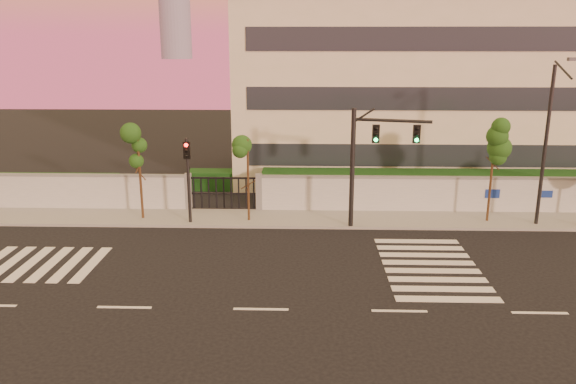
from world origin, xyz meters
The scene contains 12 objects.
ground centered at (0.00, 0.00, 0.00)m, with size 120.00×120.00×0.00m, color black.
sidewalk centered at (0.00, 10.50, 0.07)m, with size 60.00×3.00×0.15m, color gray.
perimeter_wall centered at (0.10, 12.00, 1.07)m, with size 60.00×0.36×2.20m.
hedge_row centered at (1.17, 14.74, 0.82)m, with size 41.00×4.25×1.80m.
institutional_building centered at (9.00, 21.99, 6.16)m, with size 24.40×12.40×12.25m.
road_markings centered at (-1.58, 3.76, 0.01)m, with size 57.00×7.62×0.02m.
street_tree_c centered at (-7.14, 10.24, 3.72)m, with size 1.61×1.28×5.05m.
street_tree_d centered at (-1.37, 10.01, 3.32)m, with size 1.49×1.19×4.51m.
street_tree_e centered at (11.32, 10.26, 4.05)m, with size 1.53×1.22×5.51m.
traffic_signal_main centered at (4.75, 9.16, 3.93)m, with size 3.89×1.07×6.21m.
traffic_signal_secondary centered at (-4.46, 9.54, 2.94)m, with size 0.36×0.35×4.63m.
streetlight_east centered at (13.70, 9.62, 4.69)m, with size 0.52×2.09×8.68m.
Camera 1 is at (1.51, -18.47, 9.44)m, focal length 35.00 mm.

